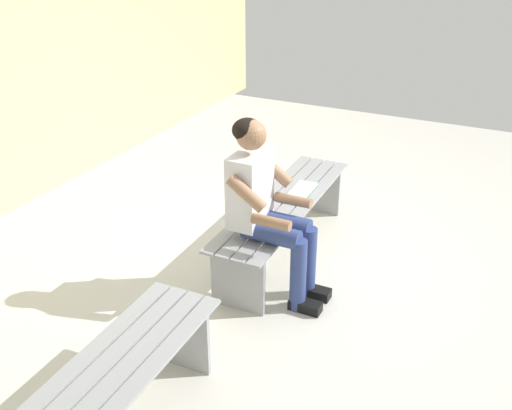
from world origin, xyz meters
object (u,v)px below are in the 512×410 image
(apple, at_px, (267,202))
(book_open, at_px, (300,193))
(person_seated, at_px, (266,203))
(bench_near, at_px, (284,213))

(apple, relative_size, book_open, 0.18)
(person_seated, bearing_deg, bench_near, -169.39)
(person_seated, height_order, book_open, person_seated)
(person_seated, relative_size, book_open, 3.03)
(bench_near, distance_m, person_seated, 0.65)
(bench_near, relative_size, person_seated, 1.48)
(bench_near, height_order, apple, apple)
(apple, bearing_deg, bench_near, 153.22)
(apple, distance_m, book_open, 0.35)
(book_open, bearing_deg, person_seated, 2.11)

